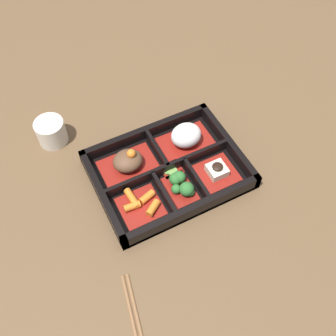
% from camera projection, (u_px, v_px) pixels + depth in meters
% --- Properties ---
extents(ground_plane, '(3.00, 3.00, 0.00)m').
position_uv_depth(ground_plane, '(168.00, 174.00, 0.87)').
color(ground_plane, brown).
extents(bento_base, '(0.32, 0.24, 0.01)m').
position_uv_depth(bento_base, '(168.00, 173.00, 0.86)').
color(bento_base, black).
rests_on(bento_base, ground_plane).
extents(bento_rim, '(0.32, 0.24, 0.04)m').
position_uv_depth(bento_rim, '(169.00, 170.00, 0.85)').
color(bento_rim, black).
rests_on(bento_rim, ground_plane).
extents(bowl_stew, '(0.12, 0.09, 0.06)m').
position_uv_depth(bowl_stew, '(128.00, 162.00, 0.85)').
color(bowl_stew, maroon).
rests_on(bowl_stew, bento_base).
extents(bowl_rice, '(0.12, 0.09, 0.06)m').
position_uv_depth(bowl_rice, '(186.00, 137.00, 0.88)').
color(bowl_rice, maroon).
rests_on(bowl_rice, bento_base).
extents(bowl_carrots, '(0.09, 0.09, 0.02)m').
position_uv_depth(bowl_carrots, '(141.00, 204.00, 0.80)').
color(bowl_carrots, maroon).
rests_on(bowl_carrots, bento_base).
extents(bowl_greens, '(0.06, 0.08, 0.04)m').
position_uv_depth(bowl_greens, '(181.00, 184.00, 0.82)').
color(bowl_greens, maroon).
rests_on(bowl_greens, bento_base).
extents(bowl_tofu, '(0.08, 0.08, 0.03)m').
position_uv_depth(bowl_tofu, '(217.00, 172.00, 0.85)').
color(bowl_tofu, maroon).
rests_on(bowl_tofu, bento_base).
extents(bowl_pickles, '(0.04, 0.04, 0.01)m').
position_uv_depth(bowl_pickles, '(171.00, 170.00, 0.86)').
color(bowl_pickles, maroon).
rests_on(bowl_pickles, bento_base).
extents(tea_cup, '(0.07, 0.07, 0.06)m').
position_uv_depth(tea_cup, '(51.00, 131.00, 0.90)').
color(tea_cup, beige).
rests_on(tea_cup, ground_plane).
extents(chopsticks, '(0.05, 0.20, 0.01)m').
position_uv_depth(chopsticks, '(138.00, 331.00, 0.68)').
color(chopsticks, brown).
rests_on(chopsticks, ground_plane).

